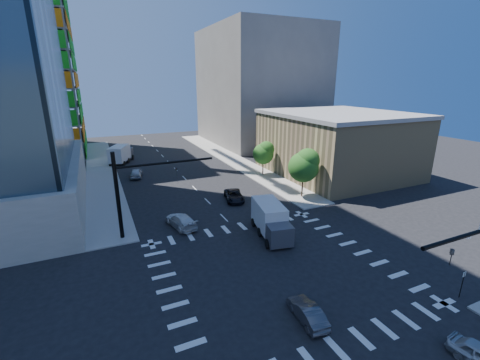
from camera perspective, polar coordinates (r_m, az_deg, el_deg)
ground at (r=28.98m, az=6.30°, el=-15.50°), size 160.00×160.00×0.00m
road_markings at (r=28.98m, az=6.30°, el=-15.49°), size 20.00×20.00×0.01m
sidewalk_ne at (r=67.64m, az=-1.82°, el=3.97°), size 5.00×60.00×0.15m
sidewalk_nw at (r=62.72m, az=-23.39°, el=1.46°), size 5.00×60.00×0.15m
construction_building at (r=84.44m, az=-36.87°, el=20.17°), size 25.16×34.50×70.60m
commercial_building at (r=58.01m, az=16.83°, el=6.29°), size 20.50×22.50×10.60m
bg_building_ne at (r=85.60m, az=3.37°, el=16.15°), size 24.00×30.00×28.00m
signal_mast_nw at (r=33.93m, az=-18.56°, el=-1.05°), size 10.20×0.40×9.00m
tree_south at (r=44.38m, az=11.44°, el=2.64°), size 4.16×4.16×6.82m
tree_north at (r=54.55m, az=4.32°, el=4.90°), size 3.54×3.52×5.78m
no_parking_sign at (r=29.92m, az=34.83°, el=-14.60°), size 0.30×0.06×2.20m
car_nb_far at (r=43.62m, az=-1.06°, el=-2.79°), size 3.33×5.26×1.35m
car_sb_near at (r=36.54m, az=-10.46°, el=-7.10°), size 3.05×5.38×1.47m
car_sb_mid at (r=56.72m, az=-17.95°, el=1.21°), size 2.74×4.77×1.53m
car_sb_cross at (r=23.94m, az=11.86°, el=-22.02°), size 1.66×3.89×1.25m
box_truck_near at (r=33.76m, az=5.66°, el=-7.63°), size 3.88×6.73×3.32m
box_truck_far at (r=67.79m, az=-20.29°, el=4.21°), size 5.32×7.29×3.52m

